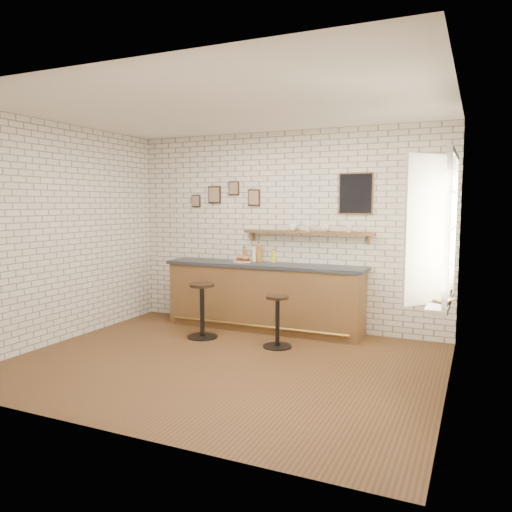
% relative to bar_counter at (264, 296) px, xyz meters
% --- Properties ---
extents(ground, '(5.00, 5.00, 0.00)m').
position_rel_bar_counter_xyz_m(ground, '(0.21, -1.70, -0.51)').
color(ground, brown).
rests_on(ground, ground).
extents(bar_counter, '(3.10, 0.65, 1.01)m').
position_rel_bar_counter_xyz_m(bar_counter, '(0.00, 0.00, 0.00)').
color(bar_counter, brown).
rests_on(bar_counter, ground).
extents(sandwich_plate, '(0.28, 0.28, 0.01)m').
position_rel_bar_counter_xyz_m(sandwich_plate, '(-0.37, 0.02, 0.51)').
color(sandwich_plate, white).
rests_on(sandwich_plate, bar_counter).
extents(ciabatta_sandwich, '(0.26, 0.18, 0.08)m').
position_rel_bar_counter_xyz_m(ciabatta_sandwich, '(-0.36, 0.02, 0.56)').
color(ciabatta_sandwich, '#B57F4A').
rests_on(ciabatta_sandwich, sandwich_plate).
extents(potato_chips, '(0.25, 0.19, 0.00)m').
position_rel_bar_counter_xyz_m(potato_chips, '(-0.39, 0.02, 0.52)').
color(potato_chips, gold).
rests_on(potato_chips, sandwich_plate).
extents(bitters_bottle_brown, '(0.07, 0.07, 0.23)m').
position_rel_bar_counter_xyz_m(bitters_bottle_brown, '(-0.41, 0.18, 0.60)').
color(bitters_bottle_brown, brown).
rests_on(bitters_bottle_brown, bar_counter).
extents(bitters_bottle_white, '(0.07, 0.07, 0.25)m').
position_rel_bar_counter_xyz_m(bitters_bottle_white, '(-0.24, 0.18, 0.61)').
color(bitters_bottle_white, white).
rests_on(bitters_bottle_white, bar_counter).
extents(bitters_bottle_amber, '(0.07, 0.07, 0.31)m').
position_rel_bar_counter_xyz_m(bitters_bottle_amber, '(-0.17, 0.18, 0.63)').
color(bitters_bottle_amber, '#A6651A').
rests_on(bitters_bottle_amber, bar_counter).
extents(condiment_bottle_yellow, '(0.07, 0.07, 0.21)m').
position_rel_bar_counter_xyz_m(condiment_bottle_yellow, '(0.08, 0.18, 0.59)').
color(condiment_bottle_yellow, yellow).
rests_on(condiment_bottle_yellow, bar_counter).
extents(bar_stool_left, '(0.43, 0.43, 0.78)m').
position_rel_bar_counter_xyz_m(bar_stool_left, '(-0.61, -0.80, -0.09)').
color(bar_stool_left, black).
rests_on(bar_stool_left, ground).
extents(bar_stool_right, '(0.39, 0.39, 0.70)m').
position_rel_bar_counter_xyz_m(bar_stool_right, '(0.54, -0.81, -0.13)').
color(bar_stool_right, black).
rests_on(bar_stool_right, ground).
extents(wall_shelf, '(2.00, 0.18, 0.18)m').
position_rel_bar_counter_xyz_m(wall_shelf, '(0.61, 0.20, 0.97)').
color(wall_shelf, brown).
rests_on(wall_shelf, ground).
extents(shelf_cup_a, '(0.16, 0.16, 0.11)m').
position_rel_bar_counter_xyz_m(shelf_cup_a, '(0.38, 0.20, 1.05)').
color(shelf_cup_a, white).
rests_on(shelf_cup_a, wall_shelf).
extents(shelf_cup_b, '(0.15, 0.15, 0.10)m').
position_rel_bar_counter_xyz_m(shelf_cup_b, '(0.62, 0.20, 1.04)').
color(shelf_cup_b, white).
rests_on(shelf_cup_b, wall_shelf).
extents(shelf_cup_c, '(0.16, 0.16, 0.11)m').
position_rel_bar_counter_xyz_m(shelf_cup_c, '(0.87, 0.20, 1.05)').
color(shelf_cup_c, white).
rests_on(shelf_cup_c, wall_shelf).
extents(shelf_cup_d, '(0.12, 0.12, 0.10)m').
position_rel_bar_counter_xyz_m(shelf_cup_d, '(1.23, 0.20, 1.04)').
color(shelf_cup_d, white).
rests_on(shelf_cup_d, wall_shelf).
extents(back_wall_decor, '(2.96, 0.02, 0.56)m').
position_rel_bar_counter_xyz_m(back_wall_decor, '(0.43, 0.28, 1.54)').
color(back_wall_decor, black).
rests_on(back_wall_decor, ground).
extents(window_sill, '(0.20, 1.35, 0.06)m').
position_rel_bar_counter_xyz_m(window_sill, '(2.61, -1.40, 0.39)').
color(window_sill, white).
rests_on(window_sill, ground).
extents(casement_window, '(0.40, 1.30, 1.56)m').
position_rel_bar_counter_xyz_m(casement_window, '(2.56, -1.40, 1.14)').
color(casement_window, white).
rests_on(casement_window, ground).
extents(book_lower, '(0.19, 0.24, 0.02)m').
position_rel_bar_counter_xyz_m(book_lower, '(2.59, -1.61, 0.43)').
color(book_lower, tan).
rests_on(book_lower, window_sill).
extents(book_upper, '(0.22, 0.26, 0.02)m').
position_rel_bar_counter_xyz_m(book_upper, '(2.59, -1.61, 0.45)').
color(book_upper, tan).
rests_on(book_upper, book_lower).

